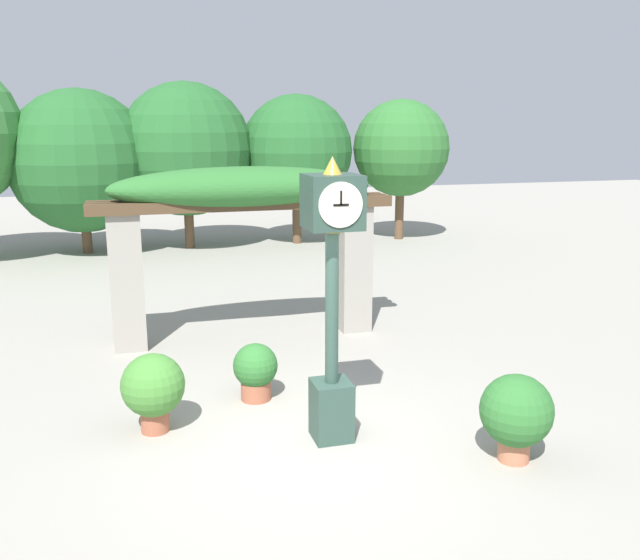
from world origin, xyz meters
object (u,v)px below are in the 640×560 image
(potted_plant_near_left, at_px, (516,413))
(potted_plant_near_right, at_px, (153,388))
(pedestal_clock, at_px, (332,286))
(potted_plant_far_left, at_px, (255,370))

(potted_plant_near_left, distance_m, potted_plant_near_right, 4.25)
(pedestal_clock, relative_size, potted_plant_near_right, 3.38)
(potted_plant_far_left, bearing_deg, potted_plant_near_left, -45.09)
(potted_plant_near_left, bearing_deg, pedestal_clock, 149.16)
(pedestal_clock, relative_size, potted_plant_near_left, 3.33)
(potted_plant_near_right, bearing_deg, potted_plant_near_left, -25.70)
(potted_plant_near_left, relative_size, potted_plant_far_left, 1.27)
(pedestal_clock, height_order, potted_plant_far_left, pedestal_clock)
(pedestal_clock, xyz_separation_m, potted_plant_far_left, (-0.66, 1.39, -1.44))
(pedestal_clock, height_order, potted_plant_near_left, pedestal_clock)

